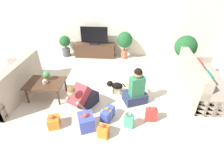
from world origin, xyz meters
TOP-DOWN VIEW (x-y plane):
  - ground_plane at (0.00, 0.00)m, footprint 16.00×16.00m
  - wall_back at (0.00, 2.63)m, footprint 8.40×0.06m
  - sofa_left at (-2.40, -0.14)m, footprint 0.89×1.96m
  - sofa_right at (2.40, 0.43)m, footprint 0.89×1.96m
  - coffee_table at (-1.44, -0.18)m, footprint 0.89×0.65m
  - tv_console at (-0.69, 2.36)m, footprint 1.42×0.40m
  - tv at (-0.69, 2.36)m, footprint 0.94×0.20m
  - potted_plant_back_left at (-1.75, 2.31)m, footprint 0.38×0.38m
  - potted_plant_corner_right at (2.26, 1.76)m, footprint 0.67×0.67m
  - potted_plant_back_right at (0.37, 2.31)m, footprint 0.53×0.53m
  - person_kneeling at (-0.46, -0.53)m, footprint 0.64×0.81m
  - person_sitting at (0.72, -0.17)m, footprint 0.64×0.60m
  - dog at (0.21, 0.15)m, footprint 0.51×0.18m
  - gift_box_a at (-0.27, -1.09)m, footprint 0.40×0.42m
  - gift_box_b at (-0.93, -1.12)m, footprint 0.28×0.30m
  - gift_box_c at (0.13, -0.81)m, footprint 0.29×0.40m
  - gift_box_d at (0.10, -1.27)m, footprint 0.24×0.23m
  - gift_bag_a at (1.04, -0.76)m, footprint 0.24×0.16m
  - gift_bag_b at (0.57, -1.00)m, footprint 0.20×0.14m
  - mug at (-1.43, -0.22)m, footprint 0.12×0.08m
  - tabletop_plant at (-1.44, -0.05)m, footprint 0.17×0.17m

SIDE VIEW (x-z plane):
  - ground_plane at x=0.00m, z-range 0.00..0.00m
  - gift_box_b at x=-0.93m, z-range -0.03..0.26m
  - gift_box_d at x=0.10m, z-range -0.03..0.27m
  - gift_box_c at x=0.13m, z-range -0.03..0.29m
  - gift_bag_a at x=1.04m, z-range -0.01..0.32m
  - gift_box_a at x=-0.27m, z-range -0.03..0.36m
  - gift_bag_b at x=0.57m, z-range -0.01..0.34m
  - dog at x=0.21m, z-range 0.05..0.40m
  - tv_console at x=-0.69m, z-range 0.00..0.48m
  - sofa_left at x=-2.40m, z-range -0.12..0.72m
  - sofa_right at x=2.40m, z-range -0.12..0.72m
  - person_kneeling at x=-0.46m, z-range -0.05..0.70m
  - person_sitting at x=0.72m, z-range -0.12..0.81m
  - coffee_table at x=-1.44m, z-range 0.17..0.60m
  - potted_plant_back_left at x=-1.75m, z-range 0.07..0.82m
  - mug at x=-1.43m, z-range 0.43..0.52m
  - tabletop_plant at x=-1.44m, z-range 0.44..0.67m
  - potted_plant_back_right at x=0.37m, z-range 0.16..1.10m
  - potted_plant_corner_right at x=2.26m, z-range 0.15..1.20m
  - tv at x=-0.69m, z-range 0.44..1.04m
  - wall_back at x=0.00m, z-range 0.00..2.60m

